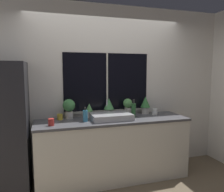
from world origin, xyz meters
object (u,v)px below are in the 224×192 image
potted_plant_center (109,106)px  potted_plant_far_right (145,104)px  potted_plant_left (89,110)px  bottle_tall (134,110)px  mug_red (51,122)px  mug_yellow (60,117)px  refrigerator (4,130)px  sink (111,116)px  potted_plant_right (128,105)px  soap_bottle (85,116)px  potted_plant_far_left (69,107)px  mug_white (155,112)px

potted_plant_center → potted_plant_far_right: potted_plant_far_right is taller
potted_plant_left → bottle_tall: bearing=-18.2°
mug_red → mug_yellow: mug_red is taller
bottle_tall → mug_yellow: size_ratio=3.24×
refrigerator → mug_yellow: bearing=12.8°
sink → potted_plant_right: 0.45m
potted_plant_left → mug_yellow: (-0.45, -0.05, -0.08)m
potted_plant_right → mug_red: size_ratio=2.82×
sink → potted_plant_left: (-0.28, 0.25, 0.07)m
mug_red → soap_bottle: bearing=11.6°
potted_plant_center → potted_plant_left: bearing=180.0°
potted_plant_far_left → potted_plant_center: size_ratio=1.03×
potted_plant_left → mug_white: 1.08m
potted_plant_far_left → potted_plant_far_right: 1.27m
potted_plant_right → mug_white: (0.43, -0.13, -0.11)m
potted_plant_far_left → mug_white: (1.38, -0.13, -0.13)m
refrigerator → soap_bottle: 1.08m
soap_bottle → mug_red: 0.49m
potted_plant_far_left → mug_white: 1.39m
potted_plant_right → soap_bottle: 0.80m
potted_plant_far_right → soap_bottle: (-1.07, -0.27, -0.08)m
soap_bottle → sink: bearing=2.7°
refrigerator → bottle_tall: bearing=0.1°
refrigerator → soap_bottle: bearing=-2.7°
sink → mug_white: sink is taller
sink → potted_plant_left: size_ratio=2.71×
potted_plant_far_right → refrigerator: bearing=-174.1°
sink → mug_red: 0.87m
potted_plant_far_right → bottle_tall: 0.38m
potted_plant_far_right → mug_white: potted_plant_far_right is taller
potted_plant_far_left → potted_plant_left: 0.32m
potted_plant_far_left → potted_plant_right: bearing=0.0°
potted_plant_far_left → mug_white: bearing=-5.3°
potted_plant_left → mug_red: 0.69m
sink → potted_plant_center: potted_plant_center is taller
refrigerator → mug_yellow: (0.73, 0.17, 0.09)m
bottle_tall → mug_white: (0.42, 0.09, -0.07)m
sink → potted_plant_left: 0.38m
potted_plant_left → sink: bearing=-41.9°
potted_plant_center → mug_red: potted_plant_center is taller
potted_plant_left → potted_plant_far_right: bearing=0.0°
mug_red → potted_plant_far_right: bearing=13.4°
mug_white → mug_red: bearing=-171.8°
mug_yellow → mug_white: size_ratio=0.89×
mug_red → mug_white: bearing=8.2°
refrigerator → mug_yellow: size_ratio=20.40×
potted_plant_center → potted_plant_right: (0.32, 0.00, -0.01)m
potted_plant_center → mug_red: (-0.90, -0.37, -0.11)m
potted_plant_center → bottle_tall: (0.34, -0.22, -0.04)m
potted_plant_center → potted_plant_right: size_ratio=1.07×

